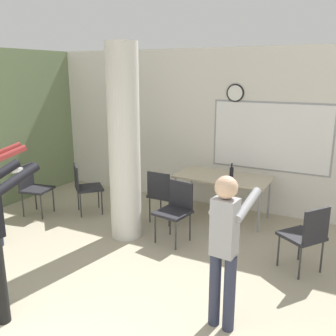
# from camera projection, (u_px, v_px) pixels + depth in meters

# --- Properties ---
(wall_back) EXTENTS (8.00, 0.15, 2.80)m
(wall_back) POSITION_uv_depth(u_px,v_px,m) (223.00, 130.00, 6.64)
(wall_back) COLOR silver
(wall_back) RESTS_ON ground_plane
(support_pillar) EXTENTS (0.45, 0.45, 2.80)m
(support_pillar) POSITION_uv_depth(u_px,v_px,m) (124.00, 144.00, 5.31)
(support_pillar) COLOR silver
(support_pillar) RESTS_ON ground_plane
(folding_table) EXTENTS (1.54, 0.79, 0.72)m
(folding_table) POSITION_uv_depth(u_px,v_px,m) (223.00, 179.00, 6.21)
(folding_table) COLOR beige
(folding_table) RESTS_ON ground_plane
(bottle_on_table) EXTENTS (0.06, 0.06, 0.24)m
(bottle_on_table) POSITION_uv_depth(u_px,v_px,m) (232.00, 172.00, 6.09)
(bottle_on_table) COLOR black
(bottle_on_table) RESTS_ON folding_table
(chair_near_pillar) EXTENTS (0.62, 0.62, 0.87)m
(chair_near_pillar) POSITION_uv_depth(u_px,v_px,m) (85.00, 185.00, 6.43)
(chair_near_pillar) COLOR #232328
(chair_near_pillar) RESTS_ON ground_plane
(chair_table_left) EXTENTS (0.45, 0.45, 0.87)m
(chair_table_left) POSITION_uv_depth(u_px,v_px,m) (163.00, 192.00, 6.03)
(chair_table_left) COLOR #232328
(chair_table_left) RESTS_ON ground_plane
(chair_by_left_wall) EXTENTS (0.52, 0.52, 0.87)m
(chair_by_left_wall) POSITION_uv_depth(u_px,v_px,m) (33.00, 186.00, 6.39)
(chair_by_left_wall) COLOR #232328
(chair_by_left_wall) RESTS_ON ground_plane
(chair_mid_room) EXTENTS (0.61, 0.61, 0.87)m
(chair_mid_room) POSITION_uv_depth(u_px,v_px,m) (306.00, 234.00, 4.51)
(chair_mid_room) COLOR #232328
(chair_mid_room) RESTS_ON ground_plane
(chair_table_front) EXTENTS (0.50, 0.50, 0.87)m
(chair_table_front) POSITION_uv_depth(u_px,v_px,m) (176.00, 207.00, 5.38)
(chair_table_front) COLOR #232328
(chair_table_front) RESTS_ON ground_plane
(person_playing_side) EXTENTS (0.38, 0.62, 1.52)m
(person_playing_side) POSITION_uv_depth(u_px,v_px,m) (225.00, 241.00, 3.44)
(person_playing_side) COLOR #2D3347
(person_playing_side) RESTS_ON ground_plane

